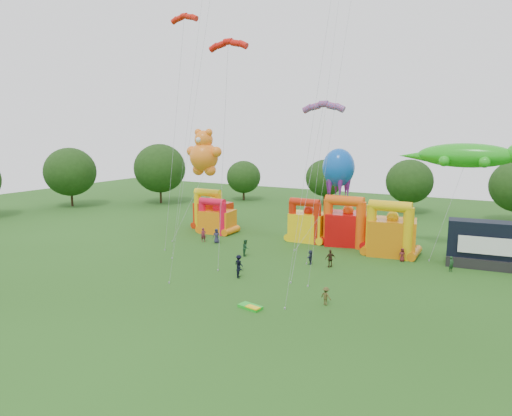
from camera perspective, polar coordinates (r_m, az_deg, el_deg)
The scene contains 24 objects.
ground at distance 38.64m, azimuth -11.13°, elevation -12.70°, with size 160.00×160.00×0.00m, color #214A15.
tree_ring at distance 37.99m, azimuth -12.23°, elevation -3.22°, with size 126.45×128.58×12.07m.
bouncy_castle_0 at distance 68.95m, azimuth -5.47°, elevation -0.65°, with size 5.01×4.09×6.16m.
bouncy_castle_1 at distance 66.06m, azimuth -4.94°, elevation -1.40°, with size 4.88×4.09×5.20m.
bouncy_castle_2 at distance 61.18m, azimuth 6.45°, elevation -2.05°, with size 4.64×3.77×5.92m.
bouncy_castle_3 at distance 60.00m, azimuth 11.30°, elevation -2.20°, with size 6.41×5.62×6.57m.
bouncy_castle_4 at distance 56.24m, azimuth 16.56°, elevation -3.15°, with size 6.04×5.15×6.69m.
stage_trailer at distance 55.16m, azimuth 26.85°, elevation -4.14°, with size 8.08×3.72×5.06m.
teddy_bear_kite at distance 62.92m, azimuth -7.46°, elevation 3.51°, with size 5.57×7.43×14.97m.
gecko_kite at distance 57.82m, azimuth 23.65°, elevation 2.43°, with size 14.02×8.06×13.31m.
octopus_kite at distance 59.64m, azimuth 8.72°, elevation 1.03°, with size 4.84×10.08×12.42m.
parafoil_kites at distance 51.16m, azimuth -4.68°, elevation 7.51°, with size 23.59×10.07×29.66m.
diamond_kites at distance 46.54m, azimuth 1.72°, elevation 12.99°, with size 20.59×19.51×41.53m.
folded_kite_bundle at distance 38.70m, azimuth -0.67°, elevation -12.25°, with size 2.16×1.40×0.31m.
spectator_0 at distance 60.21m, azimuth -4.96°, elevation -3.49°, with size 0.94×0.61×1.92m, color #272640.
spectator_1 at distance 61.02m, azimuth -6.59°, elevation -3.36°, with size 0.68×0.45×1.88m, color maroon.
spectator_2 at distance 53.93m, azimuth -1.30°, elevation -4.99°, with size 0.94×0.73×1.94m, color #1B4527.
spectator_3 at distance 48.22m, azimuth -2.16°, elevation -6.89°, with size 1.12×0.64×1.74m, color black.
spectator_4 at distance 50.07m, azimuth 9.28°, elevation -6.26°, with size 1.14×0.48×1.95m, color #392617.
spectator_5 at distance 50.99m, azimuth 6.81°, elevation -6.11°, with size 1.49×0.47×1.60m, color #242A3D.
spectator_6 at distance 54.22m, azimuth 17.81°, elevation -5.60°, with size 0.75×0.49×1.53m, color #5C1A1A.
spectator_7 at distance 52.14m, azimuth 23.23°, elevation -6.45°, with size 0.61×0.40×1.66m, color #193F1D.
spectator_8 at distance 46.18m, azimuth -2.07°, elevation -7.63°, with size 0.85×0.66×1.74m, color black.
spectator_9 at distance 39.63m, azimuth 8.73°, elevation -10.82°, with size 1.02×0.59×1.58m, color #48411C.
Camera 1 is at (23.30, -27.19, 14.52)m, focal length 32.00 mm.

